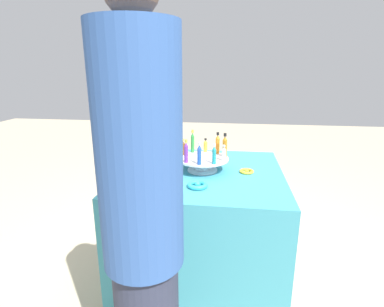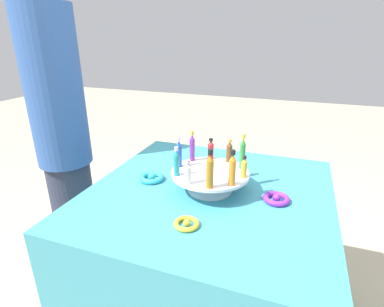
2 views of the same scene
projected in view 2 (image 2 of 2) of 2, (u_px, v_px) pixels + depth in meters
name	position (u px, v px, depth m)	size (l,w,h in m)	color
party_table	(208.00, 260.00, 1.43)	(1.01, 1.01, 0.76)	teal
display_stand	(210.00, 178.00, 1.27)	(0.33, 0.33, 0.09)	silver
bottle_amber	(210.00, 170.00, 1.10)	(0.03, 0.03, 0.15)	#AD6B19
bottle_orange	(232.00, 169.00, 1.12)	(0.03, 0.03, 0.14)	orange
bottle_gold	(244.00, 168.00, 1.19)	(0.02, 0.02, 0.09)	gold
bottle_green	(243.00, 153.00, 1.26)	(0.02, 0.02, 0.15)	#288438
bottle_brown	(229.00, 151.00, 1.34)	(0.03, 0.03, 0.11)	brown
bottle_red	(211.00, 149.00, 1.37)	(0.03, 0.03, 0.10)	#B21E23
bottle_purple	(192.00, 147.00, 1.34)	(0.02, 0.02, 0.14)	#702D93
bottle_blue	(179.00, 153.00, 1.28)	(0.02, 0.02, 0.13)	#234CAD
bottle_teal	(177.00, 162.00, 1.20)	(0.02, 0.02, 0.12)	teal
bottle_clear	(188.00, 173.00, 1.14)	(0.03, 0.03, 0.10)	silver
ribbon_bow_teal	(151.00, 178.00, 1.37)	(0.11, 0.11, 0.03)	#2DB7CC
ribbon_bow_gold	(187.00, 224.00, 1.04)	(0.09, 0.09, 0.02)	gold
ribbon_bow_purple	(276.00, 198.00, 1.20)	(0.11, 0.11, 0.03)	purple
ribbon_bow_blue	(225.00, 163.00, 1.53)	(0.10, 0.10, 0.03)	blue
person_figure	(62.00, 137.00, 1.64)	(0.29, 0.29, 1.69)	#282D42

